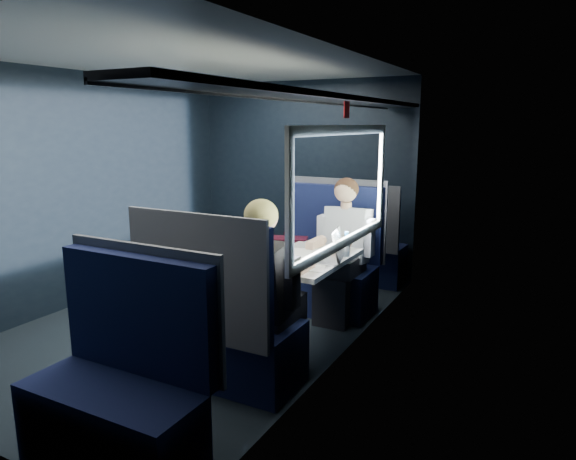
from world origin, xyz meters
The scene contains 13 objects.
ground centered at (0.00, 0.00, -0.01)m, with size 2.80×4.20×0.01m, color black.
room_shell centered at (0.02, 0.00, 1.48)m, with size 3.00×4.40×2.40m.
table centered at (1.03, 0.00, 0.66)m, with size 0.62×1.00×0.74m.
seat_bay_near centered at (0.83, 0.87, 0.42)m, with size 1.05×0.62×1.26m.
seat_bay_far centered at (0.85, -0.87, 0.41)m, with size 1.04×0.62×1.26m.
seat_row_front centered at (0.85, 1.80, 0.41)m, with size 1.04×0.51×1.16m.
seat_row_back centered at (0.85, -1.80, 0.41)m, with size 1.04×0.51×1.16m.
man centered at (1.10, 0.70, 0.72)m, with size 0.53×0.56×1.32m.
woman centered at (1.10, -0.71, 0.73)m, with size 0.53×0.56×1.32m.
papers centered at (1.02, -0.07, 0.74)m, with size 0.48×0.69×0.01m, color white.
laptop centered at (1.28, -0.01, 0.81)m, with size 0.34×0.39×0.26m.
bottle_small centered at (1.33, 0.19, 0.83)m, with size 0.06×0.06×0.20m.
cup centered at (1.23, 0.32, 0.78)m, with size 0.06×0.06×0.08m, color white.
Camera 1 is at (2.79, -3.58, 1.79)m, focal length 32.00 mm.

